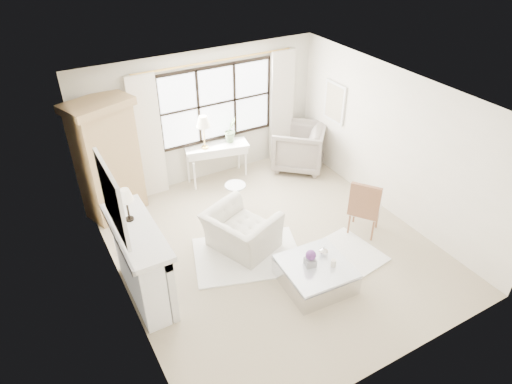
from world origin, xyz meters
TOP-DOWN VIEW (x-y plane):
  - floor at (0.00, 0.00)m, footprint 5.50×5.50m
  - ceiling at (0.00, 0.00)m, footprint 5.50×5.50m
  - wall_back at (0.00, 2.75)m, footprint 5.00×0.00m
  - wall_front at (0.00, -2.75)m, footprint 5.00×0.00m
  - wall_left at (-2.50, 0.00)m, footprint 0.00×5.50m
  - wall_right at (2.50, 0.00)m, footprint 0.00×5.50m
  - window_pane at (0.30, 2.73)m, footprint 2.40×0.02m
  - window_frame at (0.30, 2.72)m, footprint 2.50×0.04m
  - curtain_rod at (0.30, 2.67)m, footprint 3.30×0.04m
  - curtain_left at (-1.20, 2.65)m, footprint 0.55×0.10m
  - curtain_right at (1.80, 2.65)m, footprint 0.55×0.10m
  - fireplace at (-2.27, 0.00)m, footprint 0.58×1.66m
  - mirror_frame at (-2.47, 0.00)m, footprint 0.05×1.15m
  - mirror_glass at (-2.44, 0.00)m, footprint 0.02×1.00m
  - art_frame at (2.47, 1.70)m, footprint 0.04×0.62m
  - art_canvas at (2.45, 1.70)m, footprint 0.01×0.52m
  - mantel_lamp at (-2.25, 0.24)m, footprint 0.22×0.22m
  - armoire at (-2.04, 2.38)m, footprint 1.29×1.04m
  - console_table at (0.15, 2.51)m, footprint 1.37×0.72m
  - console_lamp at (-0.10, 2.52)m, footprint 0.28×0.28m
  - orchid_plant at (0.48, 2.52)m, footprint 0.36×0.35m
  - side_table at (-0.01, 1.38)m, footprint 0.40×0.40m
  - rug_left at (-0.50, -0.01)m, footprint 2.06×1.73m
  - rug_right at (0.75, -0.83)m, footprint 1.58×1.28m
  - club_armchair at (-0.48, 0.25)m, footprint 1.30×1.38m
  - wingback_chair at (1.92, 2.10)m, footprint 1.49×1.49m
  - french_chair at (1.62, -0.42)m, footprint 0.67×0.67m
  - coffee_table at (0.11, -1.07)m, footprint 1.06×1.06m
  - planter_box at (0.03, -1.02)m, footprint 0.19×0.19m
  - planter_flowers at (0.03, -1.02)m, footprint 0.16×0.16m
  - pillar_candle at (0.32, -1.22)m, footprint 0.08×0.08m
  - coffee_vase at (0.35, -0.93)m, footprint 0.18×0.18m

SIDE VIEW (x-z plane):
  - floor at x=0.00m, z-range 0.00..0.00m
  - rug_right at x=0.75m, z-range 0.00..0.03m
  - rug_left at x=-0.50m, z-range 0.00..0.03m
  - coffee_table at x=0.11m, z-range -0.01..0.37m
  - french_chair at x=1.62m, z-range -0.23..0.85m
  - side_table at x=-0.01m, z-range 0.08..0.58m
  - club_armchair at x=-0.48m, z-range 0.00..0.72m
  - console_table at x=0.15m, z-range 0.00..0.80m
  - pillar_candle at x=0.32m, z-range 0.38..0.50m
  - planter_box at x=0.03m, z-range 0.38..0.50m
  - coffee_vase at x=0.35m, z-range 0.38..0.54m
  - wingback_chair at x=1.92m, z-range 0.00..0.97m
  - planter_flowers at x=0.03m, z-range 0.50..0.66m
  - fireplace at x=-2.27m, z-range 0.02..1.28m
  - orchid_plant at x=0.48m, z-range 0.80..1.31m
  - armoire at x=-2.04m, z-range 0.02..2.26m
  - curtain_left at x=-1.20m, z-range 0.00..2.47m
  - curtain_right at x=1.80m, z-range 0.00..2.47m
  - wall_left at x=-2.50m, z-range -1.40..4.10m
  - wall_right at x=2.50m, z-range -1.40..4.10m
  - wall_back at x=0.00m, z-range -1.15..3.85m
  - wall_front at x=0.00m, z-range -1.15..3.85m
  - console_lamp at x=-0.10m, z-range 1.01..1.70m
  - art_frame at x=2.47m, z-range 1.14..1.96m
  - art_canvas at x=2.45m, z-range 1.19..1.91m
  - window_pane at x=0.30m, z-range 0.85..2.35m
  - window_frame at x=0.30m, z-range 0.85..2.35m
  - mantel_lamp at x=-2.25m, z-range 1.40..1.91m
  - mirror_frame at x=-2.47m, z-range 1.37..2.31m
  - mirror_glass at x=-2.44m, z-range 1.44..2.24m
  - curtain_rod at x=0.30m, z-range 2.45..2.49m
  - ceiling at x=0.00m, z-range 2.70..2.70m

